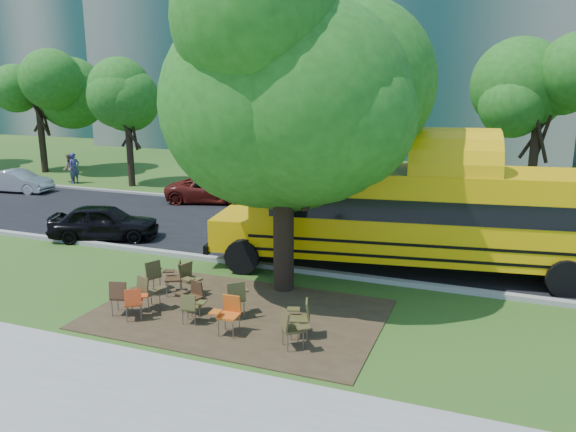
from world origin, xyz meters
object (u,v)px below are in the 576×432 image
at_px(chair_1, 148,289).
at_px(chair_4, 191,306).
at_px(chair_0, 121,294).
at_px(chair_8, 152,273).
at_px(chair_2, 134,300).
at_px(chair_9, 176,275).
at_px(chair_10, 189,276).
at_px(chair_7, 291,326).
at_px(pedestrian_a, 74,168).
at_px(school_bus, 444,215).
at_px(main_tree, 283,90).
at_px(chair_6, 302,315).
at_px(black_car, 104,222).
at_px(chair_3, 193,294).
at_px(pedestrian_b, 70,168).
at_px(bg_car_silver, 18,181).
at_px(bg_car_red, 212,190).
at_px(chair_5, 229,311).
at_px(chair_11, 236,295).

bearing_deg(chair_1, chair_4, 4.16).
relative_size(chair_0, chair_8, 0.96).
bearing_deg(chair_2, chair_9, 55.61).
bearing_deg(chair_8, chair_10, -52.65).
bearing_deg(chair_7, pedestrian_a, -166.85).
bearing_deg(school_bus, chair_2, -145.16).
relative_size(chair_1, chair_7, 1.02).
height_order(main_tree, chair_6, main_tree).
xyz_separation_m(black_car, pedestrian_a, (-9.03, 8.74, 0.21)).
xyz_separation_m(chair_2, chair_10, (0.41, 1.81, 0.05)).
xyz_separation_m(chair_7, black_car, (-9.31, 5.56, 0.10)).
bearing_deg(chair_1, chair_3, 29.96).
relative_size(main_tree, pedestrian_b, 5.37).
xyz_separation_m(chair_1, chair_8, (-0.56, 0.99, 0.03)).
distance_m(chair_9, bg_car_silver, 17.85).
height_order(chair_1, chair_8, chair_8).
bearing_deg(bg_car_red, chair_1, -174.17).
relative_size(chair_2, bg_car_red, 0.20).
xyz_separation_m(school_bus, black_car, (-11.74, -0.64, -1.15)).
bearing_deg(chair_5, pedestrian_a, -42.87).
xyz_separation_m(chair_8, black_car, (-4.67, 3.88, 0.06)).
xyz_separation_m(chair_0, chair_9, (0.51, 1.64, 0.01)).
xyz_separation_m(chair_10, pedestrian_a, (-14.73, 12.44, 0.29)).
distance_m(chair_4, chair_10, 1.81).
xyz_separation_m(chair_3, chair_6, (2.96, -0.30, 0.04)).
relative_size(chair_2, chair_5, 0.92).
bearing_deg(chair_0, school_bus, 25.35).
xyz_separation_m(bg_car_silver, pedestrian_a, (0.88, 3.17, 0.27)).
relative_size(chair_4, chair_11, 0.80).
xyz_separation_m(main_tree, school_bus, (3.88, 2.95, -3.57)).
height_order(chair_4, chair_6, chair_6).
xyz_separation_m(chair_2, chair_4, (1.37, 0.29, -0.04)).
relative_size(school_bus, chair_2, 15.42).
bearing_deg(chair_0, black_car, 116.13).
xyz_separation_m(main_tree, chair_6, (1.47, -2.63, -4.82)).
height_order(chair_6, black_car, black_car).
bearing_deg(school_bus, pedestrian_a, 149.85).
bearing_deg(chair_10, chair_1, -6.57).
relative_size(chair_10, bg_car_silver, 0.26).
height_order(main_tree, chair_11, main_tree).
bearing_deg(chair_10, chair_0, -12.50).
height_order(school_bus, chair_11, school_bus).
height_order(main_tree, chair_5, main_tree).
bearing_deg(chair_4, chair_2, -176.48).
distance_m(main_tree, pedestrian_b, 20.84).
xyz_separation_m(main_tree, pedestrian_a, (-16.88, 11.05, -4.51)).
distance_m(chair_0, chair_9, 1.72).
distance_m(chair_3, black_car, 7.88).
bearing_deg(chair_6, pedestrian_a, 35.59).
bearing_deg(bg_car_silver, chair_0, -133.71).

